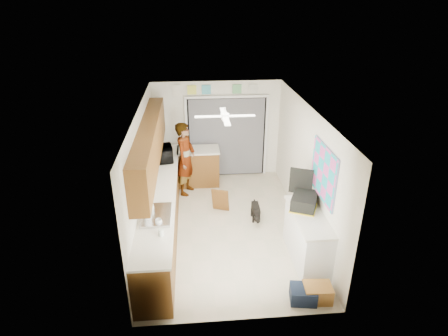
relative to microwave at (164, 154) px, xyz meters
name	(u,v)px	position (x,y,z in m)	size (l,w,h in m)	color
floor	(226,226)	(1.30, -1.40, -1.10)	(5.00, 5.00, 0.00)	#BDB298
ceiling	(226,110)	(1.30, -1.40, 1.40)	(5.00, 5.00, 0.00)	white
wall_back	(217,130)	(1.30, 1.10, 0.15)	(3.20, 3.20, 0.00)	white
wall_front	(243,252)	(1.30, -3.90, 0.15)	(3.20, 3.20, 0.00)	white
wall_left	(143,175)	(-0.30, -1.40, 0.15)	(5.00, 5.00, 0.00)	white
wall_right	(306,169)	(2.90, -1.40, 0.15)	(5.00, 5.00, 0.00)	white
left_base_cabinets	(162,210)	(0.00, -1.40, -0.65)	(0.60, 4.80, 0.90)	brown
left_countertop	(160,190)	(0.01, -1.40, -0.18)	(0.62, 4.80, 0.04)	white
upper_cabinets	(150,144)	(-0.14, -1.20, 0.70)	(0.32, 4.00, 0.80)	brown
sink_basin	(156,215)	(0.01, -2.40, -0.15)	(0.50, 0.76, 0.06)	silver
faucet	(145,211)	(-0.18, -2.40, -0.05)	(0.03, 0.03, 0.22)	silver
peninsula_base	(199,167)	(0.80, 0.60, -0.65)	(1.00, 0.60, 0.90)	brown
peninsula_top	(198,150)	(0.80, 0.60, -0.18)	(1.04, 0.64, 0.04)	white
back_opening_recess	(227,137)	(1.55, 1.07, -0.05)	(2.00, 0.06, 2.10)	black
curtain_panel	(227,138)	(1.55, 1.03, -0.05)	(1.90, 0.03, 2.05)	slate
door_trim_left	(187,139)	(0.53, 1.04, -0.05)	(0.06, 0.04, 2.10)	white
door_trim_right	(266,137)	(2.57, 1.04, -0.05)	(0.06, 0.04, 2.10)	white
door_trim_head	(227,97)	(1.55, 1.04, 1.02)	(2.10, 0.04, 0.06)	white
header_frame_0	(192,90)	(0.70, 1.07, 1.20)	(0.22, 0.02, 0.22)	#E5EC4E
header_frame_1	(206,90)	(1.05, 1.07, 1.20)	(0.22, 0.02, 0.22)	#4AB1C5
header_frame_3	(237,89)	(1.80, 1.07, 1.20)	(0.22, 0.02, 0.22)	#65B071
header_frame_4	(253,89)	(2.20, 1.07, 1.20)	(0.22, 0.02, 0.22)	beige
route66_sign	(177,90)	(0.35, 1.07, 1.20)	(0.22, 0.02, 0.26)	silver
right_counter_base	(307,238)	(2.65, -2.60, -0.65)	(0.50, 1.40, 0.90)	white
right_counter_top	(309,216)	(2.64, -2.60, -0.18)	(0.54, 1.44, 0.04)	white
abstract_painting	(324,173)	(2.88, -2.40, 0.55)	(0.03, 1.15, 0.95)	#DC51AA
ceiling_fan	(225,116)	(1.30, -1.20, 1.22)	(1.14, 1.14, 0.24)	white
microwave	(164,154)	(0.00, 0.00, 0.00)	(0.58, 0.39, 0.32)	black
soap_bottle	(151,203)	(-0.10, -2.19, -0.02)	(0.11, 0.11, 0.27)	silver
cup	(159,222)	(0.06, -2.65, -0.12)	(0.11, 0.11, 0.09)	white
jar_a	(161,232)	(0.13, -2.99, -0.10)	(0.09, 0.09, 0.12)	silver
paper_towel_roll	(147,213)	(-0.13, -2.52, -0.03)	(0.12, 0.12, 0.27)	white
suitcase	(304,201)	(2.62, -2.32, -0.04)	(0.41, 0.55, 0.24)	black
suitcase_rim	(304,206)	(2.62, -2.32, -0.15)	(0.44, 0.58, 0.02)	yellow
suitcase_lid	(301,181)	(2.62, -2.03, 0.21)	(0.42, 0.03, 0.50)	black
cardboard_box	(317,293)	(2.55, -3.60, -0.96)	(0.44, 0.33, 0.27)	#B58039
navy_crate	(303,294)	(2.32, -3.60, -0.98)	(0.41, 0.34, 0.25)	#141E33
cabinet_door_panel	(220,200)	(1.23, -0.80, -0.82)	(0.37, 0.03, 0.56)	brown
man	(186,159)	(0.49, 0.15, -0.21)	(0.65, 0.43, 1.78)	white
dog	(256,211)	(1.96, -1.19, -0.91)	(0.21, 0.50, 0.39)	black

